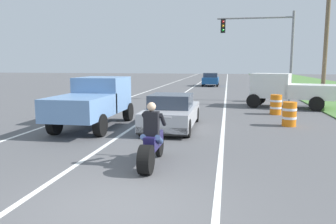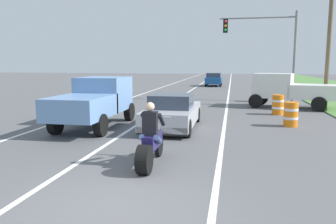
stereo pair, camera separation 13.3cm
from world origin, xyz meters
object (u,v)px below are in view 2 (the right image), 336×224
construction_barrel_far (258,94)px  pickup_truck_right_shoulder_white (290,89)px  motorcycle_with_rider (150,143)px  distant_car_far_ahead (214,79)px  traffic_light_mast_near (270,41)px  sports_car_silver (172,113)px  construction_barrel_nearest (291,114)px  construction_barrel_mid (278,105)px  pickup_truck_left_lane_light_blue (95,100)px

construction_barrel_far → pickup_truck_right_shoulder_white: bearing=-61.7°
pickup_truck_right_shoulder_white → construction_barrel_far: bearing=118.3°
motorcycle_with_rider → distant_car_far_ahead: motorcycle_with_rider is taller
traffic_light_mast_near → construction_barrel_far: (-0.72, -0.67, -3.53)m
pickup_truck_right_shoulder_white → sports_car_silver: bearing=-127.1°
sports_car_silver → distant_car_far_ahead: (0.21, 25.64, 0.14)m
traffic_light_mast_near → construction_barrel_nearest: size_ratio=6.00×
pickup_truck_right_shoulder_white → traffic_light_mast_near: 4.66m
construction_barrel_mid → construction_barrel_far: 5.75m
sports_car_silver → construction_barrel_nearest: size_ratio=4.30×
construction_barrel_nearest → construction_barrel_mid: 3.20m
motorcycle_with_rider → construction_barrel_nearest: motorcycle_with_rider is taller
sports_car_silver → construction_barrel_mid: (4.58, 4.51, -0.13)m
motorcycle_with_rider → construction_barrel_mid: motorcycle_with_rider is taller
motorcycle_with_rider → distant_car_far_ahead: size_ratio=0.55×
pickup_truck_left_lane_light_blue → traffic_light_mast_near: bearing=55.0°
construction_barrel_mid → construction_barrel_far: (-0.55, 5.72, 0.00)m
motorcycle_with_rider → traffic_light_mast_near: traffic_light_mast_near is taller
motorcycle_with_rider → pickup_truck_left_lane_light_blue: 5.83m
traffic_light_mast_near → distant_car_far_ahead: bearing=107.1°
pickup_truck_left_lane_light_blue → traffic_light_mast_near: size_ratio=0.80×
construction_barrel_mid → construction_barrel_far: size_ratio=1.00×
construction_barrel_mid → distant_car_far_ahead: distant_car_far_ahead is taller
construction_barrel_nearest → distant_car_far_ahead: distant_car_far_ahead is taller
sports_car_silver → motorcycle_with_rider: bearing=-86.1°
sports_car_silver → distant_car_far_ahead: bearing=89.5°
pickup_truck_left_lane_light_blue → distant_car_far_ahead: pickup_truck_left_lane_light_blue is taller
pickup_truck_left_lane_light_blue → pickup_truck_right_shoulder_white: size_ratio=0.93×
pickup_truck_right_shoulder_white → construction_barrel_nearest: pickup_truck_right_shoulder_white is taller
construction_barrel_mid → distant_car_far_ahead: size_ratio=0.25×
construction_barrel_far → distant_car_far_ahead: distant_car_far_ahead is taller
sports_car_silver → construction_barrel_far: size_ratio=4.30×
pickup_truck_right_shoulder_white → construction_barrel_mid: bearing=-109.1°
construction_barrel_far → pickup_truck_left_lane_light_blue: bearing=-124.1°
motorcycle_with_rider → construction_barrel_far: 15.65m
construction_barrel_nearest → motorcycle_with_rider: bearing=-124.6°
construction_barrel_nearest → distant_car_far_ahead: 24.74m
motorcycle_with_rider → sports_car_silver: (-0.34, 4.98, 0.04)m
motorcycle_with_rider → traffic_light_mast_near: size_ratio=0.37×
motorcycle_with_rider → sports_car_silver: size_ratio=0.51×
construction_barrel_nearest → construction_barrel_mid: (-0.10, 3.20, 0.00)m
pickup_truck_left_lane_light_blue → distant_car_far_ahead: size_ratio=1.20×
pickup_truck_left_lane_light_blue → traffic_light_mast_near: 13.99m
traffic_light_mast_near → construction_barrel_mid: (-0.17, -6.40, -3.53)m
construction_barrel_nearest → construction_barrel_mid: bearing=91.8°
traffic_light_mast_near → construction_barrel_far: bearing=-137.0°
sports_car_silver → pickup_truck_right_shoulder_white: size_ratio=0.84×
construction_barrel_far → distant_car_far_ahead: (-3.82, 15.41, 0.27)m
motorcycle_with_rider → traffic_light_mast_near: 16.84m
pickup_truck_right_shoulder_white → construction_barrel_mid: (-0.99, -2.86, -0.60)m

